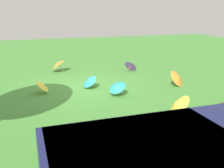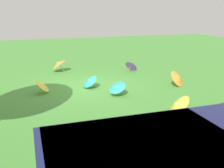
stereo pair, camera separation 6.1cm
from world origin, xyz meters
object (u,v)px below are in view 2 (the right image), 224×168
at_px(parasol_orange_0, 178,78).
at_px(parasol_teal_1, 89,81).
at_px(parasol_orange_1, 58,64).
at_px(parasol_teal_0, 117,86).
at_px(parasol_yellow_0, 44,85).
at_px(parasol_purple_0, 132,65).
at_px(parasol_yellow_2, 177,104).

bearing_deg(parasol_orange_0, parasol_teal_1, -12.98).
distance_m(parasol_orange_0, parasol_orange_1, 6.37).
distance_m(parasol_teal_0, parasol_yellow_0, 2.92).
height_order(parasol_orange_0, parasol_orange_1, parasol_orange_1).
height_order(parasol_orange_1, parasol_purple_0, parasol_orange_1).
height_order(parasol_orange_1, parasol_teal_1, parasol_orange_1).
height_order(parasol_orange_1, parasol_yellow_2, parasol_yellow_2).
bearing_deg(parasol_orange_1, parasol_yellow_0, 74.27).
xyz_separation_m(parasol_purple_0, parasol_yellow_2, (1.09, 6.34, 0.12)).
xyz_separation_m(parasol_orange_0, parasol_purple_0, (0.86, -3.27, -0.04)).
bearing_deg(parasol_orange_0, parasol_yellow_2, 57.58).
bearing_deg(parasol_orange_1, parasol_teal_1, 103.84).
xyz_separation_m(parasol_orange_1, parasol_purple_0, (-3.77, 1.10, -0.12)).
height_order(parasol_purple_0, parasol_yellow_2, parasol_yellow_2).
relative_size(parasol_orange_1, parasol_yellow_2, 1.14).
bearing_deg(parasol_yellow_2, parasol_teal_1, -65.32).
bearing_deg(parasol_purple_0, parasol_yellow_0, 27.82).
bearing_deg(parasol_yellow_0, parasol_teal_1, -176.18).
distance_m(parasol_purple_0, parasol_teal_0, 4.29).
relative_size(parasol_teal_0, parasol_yellow_0, 1.26).
height_order(parasol_teal_0, parasol_teal_1, parasol_teal_0).
bearing_deg(parasol_teal_1, parasol_yellow_2, 114.68).
bearing_deg(parasol_teal_1, parasol_teal_0, 120.33).
bearing_deg(parasol_teal_0, parasol_yellow_2, 111.62).
height_order(parasol_yellow_0, parasol_yellow_2, parasol_yellow_2).
bearing_deg(parasol_purple_0, parasol_teal_1, 39.59).
distance_m(parasol_orange_1, parasol_yellow_0, 3.77).
relative_size(parasol_yellow_0, parasol_yellow_2, 0.76).
height_order(parasol_orange_0, parasol_yellow_0, parasol_orange_0).
relative_size(parasol_purple_0, parasol_teal_0, 0.97).
height_order(parasol_teal_0, parasol_yellow_2, parasol_yellow_2).
distance_m(parasol_orange_0, parasol_yellow_2, 3.64).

